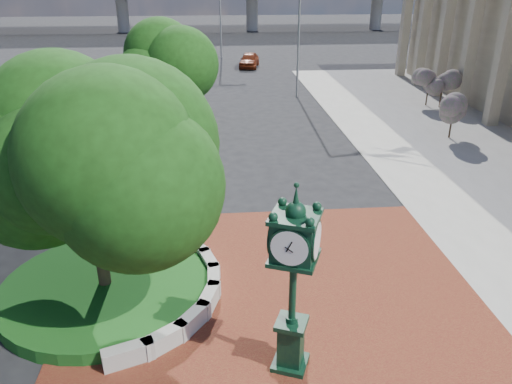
# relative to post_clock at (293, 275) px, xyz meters

# --- Properties ---
(ground) EXTENTS (200.00, 200.00, 0.00)m
(ground) POSITION_rel_post_clock_xyz_m (-0.01, 3.42, -2.63)
(ground) COLOR black
(ground) RESTS_ON ground
(plaza) EXTENTS (12.00, 12.00, 0.04)m
(plaza) POSITION_rel_post_clock_xyz_m (-0.01, 2.42, -2.61)
(plaza) COLOR maroon
(plaza) RESTS_ON ground
(planter_wall) EXTENTS (2.96, 6.77, 0.54)m
(planter_wall) POSITION_rel_post_clock_xyz_m (-2.72, 3.42, -2.36)
(planter_wall) COLOR #9E9B93
(planter_wall) RESTS_ON ground
(grass_bed) EXTENTS (6.10, 6.10, 0.40)m
(grass_bed) POSITION_rel_post_clock_xyz_m (-5.01, 3.42, -2.43)
(grass_bed) COLOR #144816
(grass_bed) RESTS_ON ground
(tree_planter) EXTENTS (5.20, 5.20, 6.33)m
(tree_planter) POSITION_rel_post_clock_xyz_m (-5.01, 3.42, 1.09)
(tree_planter) COLOR #38281C
(tree_planter) RESTS_ON ground
(tree_street) EXTENTS (4.40, 4.40, 5.45)m
(tree_street) POSITION_rel_post_clock_xyz_m (-4.01, 21.42, 0.61)
(tree_street) COLOR #38281C
(tree_street) RESTS_ON ground
(post_clock) EXTENTS (1.24, 1.24, 4.79)m
(post_clock) POSITION_rel_post_clock_xyz_m (0.00, 0.00, 0.00)
(post_clock) COLOR black
(post_clock) RESTS_ON ground
(parked_car) EXTENTS (2.47, 4.45, 1.43)m
(parked_car) POSITION_rel_post_clock_xyz_m (2.08, 40.85, -1.92)
(parked_car) COLOR #5E200D
(parked_car) RESTS_ON ground
(street_lamp_near) EXTENTS (2.04, 0.54, 9.13)m
(street_lamp_near) POSITION_rel_post_clock_xyz_m (4.95, 27.99, 2.72)
(street_lamp_near) COLOR slate
(street_lamp_near) RESTS_ON ground
(shrub_near) EXTENTS (1.20, 1.20, 2.20)m
(shrub_near) POSITION_rel_post_clock_xyz_m (11.80, 17.07, -1.04)
(shrub_near) COLOR #38281C
(shrub_near) RESTS_ON ground
(shrub_mid) EXTENTS (1.20, 1.20, 2.20)m
(shrub_mid) POSITION_rel_post_clock_xyz_m (14.18, 23.84, -1.04)
(shrub_mid) COLOR #38281C
(shrub_mid) RESTS_ON ground
(shrub_far) EXTENTS (1.20, 1.20, 2.20)m
(shrub_far) POSITION_rel_post_clock_xyz_m (13.48, 24.51, -1.04)
(shrub_far) COLOR #38281C
(shrub_far) RESTS_ON ground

